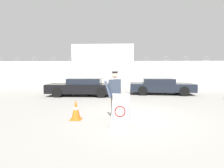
{
  "coord_description": "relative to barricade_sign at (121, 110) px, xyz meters",
  "views": [
    {
      "loc": [
        -0.43,
        -6.91,
        1.97
      ],
      "look_at": [
        -0.95,
        1.19,
        1.23
      ],
      "focal_mm": 28.0,
      "sensor_mm": 36.0,
      "label": 1
    }
  ],
  "objects": [
    {
      "name": "perimeter_wall",
      "position": [
        0.5,
        12.21,
        0.8
      ],
      "size": [
        36.0,
        0.3,
        3.12
      ],
      "color": "silver",
      "rests_on": "ground_plane"
    },
    {
      "name": "security_guard",
      "position": [
        -0.24,
        0.72,
        0.5
      ],
      "size": [
        0.65,
        0.54,
        1.85
      ],
      "rotation": [
        0.0,
        0.0,
        -2.31
      ],
      "color": "#514C42",
      "rests_on": "ground_plane"
    },
    {
      "name": "barricade_sign",
      "position": [
        0.0,
        0.0,
        0.0
      ],
      "size": [
        0.66,
        0.9,
        1.1
      ],
      "rotation": [
        0.0,
        0.0,
        -0.13
      ],
      "color": "white",
      "rests_on": "ground_plane"
    },
    {
      "name": "traffic_cone_near",
      "position": [
        -1.73,
        0.6,
        -0.16
      ],
      "size": [
        0.41,
        0.41,
        0.77
      ],
      "color": "orange",
      "rests_on": "ground_plane"
    },
    {
      "name": "ground_plane",
      "position": [
        0.5,
        1.06,
        -0.54
      ],
      "size": [
        90.0,
        90.0,
        0.0
      ],
      "primitive_type": "plane",
      "color": "gray"
    },
    {
      "name": "building_block",
      "position": [
        -2.29,
        16.4,
        1.79
      ],
      "size": [
        7.03,
        5.1,
        4.66
      ],
      "color": "silver",
      "rests_on": "ground_plane"
    },
    {
      "name": "parked_car_front_coupe",
      "position": [
        -2.83,
        6.4,
        0.09
      ],
      "size": [
        4.82,
        2.01,
        1.25
      ],
      "rotation": [
        0.0,
        0.0,
        3.17
      ],
      "color": "black",
      "rests_on": "ground_plane"
    },
    {
      "name": "parked_car_rear_sedan",
      "position": [
        2.91,
        7.53,
        0.08
      ],
      "size": [
        4.74,
        2.1,
        1.19
      ],
      "rotation": [
        0.0,
        0.0,
        -0.05
      ],
      "color": "black",
      "rests_on": "ground_plane"
    }
  ]
}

